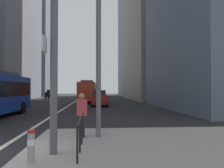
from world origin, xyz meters
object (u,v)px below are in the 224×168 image
(car_oncoming_mid, at_px, (51,94))
(pedestrian_waiting, at_px, (82,113))
(car_receding_near, at_px, (99,98))
(city_bus_red_distant, at_px, (96,90))
(city_bus_red_receding, at_px, (88,91))
(street_lamp_post, at_px, (99,9))
(bollard_right, at_px, (31,144))

(car_oncoming_mid, relative_size, pedestrian_waiting, 2.47)
(car_receding_near, relative_size, pedestrian_waiting, 2.63)
(city_bus_red_distant, xyz_separation_m, pedestrian_waiting, (-0.87, -51.83, -0.72))
(car_oncoming_mid, height_order, car_receding_near, same)
(city_bus_red_receding, relative_size, city_bus_red_distant, 0.93)
(city_bus_red_distant, xyz_separation_m, car_receding_near, (0.16, -33.21, -0.85))
(car_oncoming_mid, bearing_deg, car_receding_near, -67.49)
(city_bus_red_distant, distance_m, car_receding_near, 33.22)
(pedestrian_waiting, bearing_deg, city_bus_red_distant, 89.04)
(street_lamp_post, height_order, pedestrian_waiting, street_lamp_post)
(city_bus_red_distant, relative_size, car_receding_near, 2.51)
(car_receding_near, bearing_deg, bollard_right, -95.72)
(car_oncoming_mid, height_order, street_lamp_post, street_lamp_post)
(street_lamp_post, height_order, bollard_right, street_lamp_post)
(bollard_right, xyz_separation_m, pedestrian_waiting, (1.14, 3.01, 0.50))
(city_bus_red_receding, bearing_deg, car_receding_near, -80.14)
(city_bus_red_receding, xyz_separation_m, car_receding_near, (1.65, -9.47, -0.84))
(city_bus_red_distant, height_order, bollard_right, city_bus_red_distant)
(bollard_right, bearing_deg, city_bus_red_receding, 89.04)
(car_oncoming_mid, bearing_deg, bollard_right, -79.92)
(city_bus_red_distant, distance_m, bollard_right, 54.90)
(street_lamp_post, bearing_deg, car_receding_near, 88.85)
(car_receding_near, xyz_separation_m, street_lamp_post, (-0.37, -18.60, 4.29))
(city_bus_red_receding, relative_size, street_lamp_post, 1.33)
(bollard_right, bearing_deg, car_receding_near, 84.28)
(street_lamp_post, relative_size, pedestrian_waiting, 4.60)
(city_bus_red_distant, distance_m, street_lamp_post, 51.92)
(city_bus_red_distant, height_order, car_oncoming_mid, city_bus_red_distant)
(city_bus_red_receding, xyz_separation_m, car_oncoming_mid, (-8.89, 15.97, -0.85))
(city_bus_red_receding, height_order, pedestrian_waiting, city_bus_red_receding)
(street_lamp_post, bearing_deg, bollard_right, -120.55)
(city_bus_red_receding, height_order, car_oncoming_mid, city_bus_red_receding)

